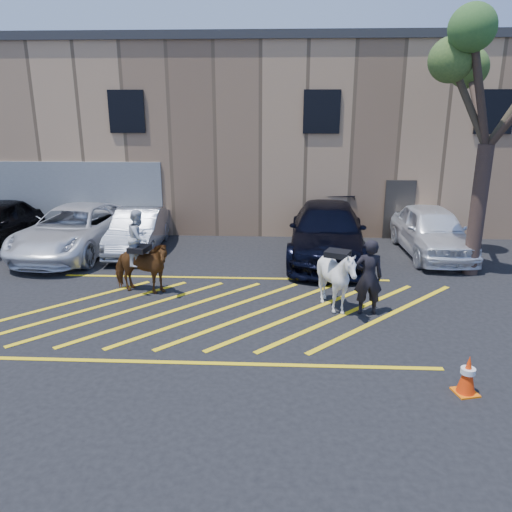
{
  "coord_description": "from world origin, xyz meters",
  "views": [
    {
      "loc": [
        1.56,
        -11.48,
        4.89
      ],
      "look_at": [
        1.0,
        0.2,
        1.3
      ],
      "focal_mm": 35.0,
      "sensor_mm": 36.0,
      "label": 1
    }
  ],
  "objects_px": {
    "traffic_cone": "(468,375)",
    "car_white_pickup": "(75,230)",
    "car_white_suv": "(432,231)",
    "handler": "(368,277)",
    "car_blue_suv": "(327,232)",
    "saddled_white": "(336,279)",
    "tree": "(496,72)",
    "mounted_bay": "(140,260)",
    "car_silver_sedan": "(138,230)"
  },
  "relations": [
    {
      "from": "traffic_cone",
      "to": "car_white_pickup",
      "type": "bearing_deg",
      "value": 141.33
    },
    {
      "from": "car_white_suv",
      "to": "handler",
      "type": "height_order",
      "value": "handler"
    },
    {
      "from": "car_blue_suv",
      "to": "saddled_white",
      "type": "xyz_separation_m",
      "value": [
        -0.16,
        -4.5,
        -0.03
      ]
    },
    {
      "from": "car_blue_suv",
      "to": "saddled_white",
      "type": "bearing_deg",
      "value": -87.63
    },
    {
      "from": "handler",
      "to": "tree",
      "type": "bearing_deg",
      "value": -140.25
    },
    {
      "from": "mounted_bay",
      "to": "tree",
      "type": "height_order",
      "value": "tree"
    },
    {
      "from": "handler",
      "to": "traffic_cone",
      "type": "height_order",
      "value": "handler"
    },
    {
      "from": "car_blue_suv",
      "to": "car_white_suv",
      "type": "xyz_separation_m",
      "value": [
        3.53,
        0.51,
        -0.04
      ]
    },
    {
      "from": "saddled_white",
      "to": "tree",
      "type": "height_order",
      "value": "tree"
    },
    {
      "from": "mounted_bay",
      "to": "saddled_white",
      "type": "bearing_deg",
      "value": -10.77
    },
    {
      "from": "saddled_white",
      "to": "tree",
      "type": "bearing_deg",
      "value": 34.98
    },
    {
      "from": "handler",
      "to": "saddled_white",
      "type": "height_order",
      "value": "handler"
    },
    {
      "from": "car_silver_sedan",
      "to": "handler",
      "type": "bearing_deg",
      "value": -39.3
    },
    {
      "from": "mounted_bay",
      "to": "saddled_white",
      "type": "relative_size",
      "value": 1.21
    },
    {
      "from": "car_white_suv",
      "to": "handler",
      "type": "relative_size",
      "value": 2.56
    },
    {
      "from": "car_blue_suv",
      "to": "handler",
      "type": "xyz_separation_m",
      "value": [
        0.57,
        -4.63,
        0.07
      ]
    },
    {
      "from": "mounted_bay",
      "to": "saddled_white",
      "type": "distance_m",
      "value": 5.15
    },
    {
      "from": "car_blue_suv",
      "to": "traffic_cone",
      "type": "height_order",
      "value": "car_blue_suv"
    },
    {
      "from": "car_silver_sedan",
      "to": "car_white_pickup",
      "type": "bearing_deg",
      "value": -173.11
    },
    {
      "from": "handler",
      "to": "saddled_white",
      "type": "relative_size",
      "value": 0.99
    },
    {
      "from": "traffic_cone",
      "to": "tree",
      "type": "distance_m",
      "value": 8.81
    },
    {
      "from": "handler",
      "to": "car_blue_suv",
      "type": "bearing_deg",
      "value": -84.6
    },
    {
      "from": "car_white_pickup",
      "to": "tree",
      "type": "height_order",
      "value": "tree"
    },
    {
      "from": "car_blue_suv",
      "to": "car_silver_sedan",
      "type": "bearing_deg",
      "value": -179.79
    },
    {
      "from": "car_white_pickup",
      "to": "mounted_bay",
      "type": "bearing_deg",
      "value": -43.38
    },
    {
      "from": "car_white_suv",
      "to": "mounted_bay",
      "type": "relative_size",
      "value": 2.1
    },
    {
      "from": "handler",
      "to": "mounted_bay",
      "type": "xyz_separation_m",
      "value": [
        -5.8,
        1.1,
        -0.01
      ]
    },
    {
      "from": "car_white_suv",
      "to": "saddled_white",
      "type": "bearing_deg",
      "value": -128.23
    },
    {
      "from": "car_white_pickup",
      "to": "car_silver_sedan",
      "type": "bearing_deg",
      "value": 14.86
    },
    {
      "from": "mounted_bay",
      "to": "traffic_cone",
      "type": "height_order",
      "value": "mounted_bay"
    },
    {
      "from": "car_white_pickup",
      "to": "car_silver_sedan",
      "type": "xyz_separation_m",
      "value": [
        2.07,
        0.36,
        -0.08
      ]
    },
    {
      "from": "car_white_pickup",
      "to": "tree",
      "type": "distance_m",
      "value": 13.64
    },
    {
      "from": "car_white_pickup",
      "to": "mounted_bay",
      "type": "relative_size",
      "value": 2.49
    },
    {
      "from": "car_white_pickup",
      "to": "handler",
      "type": "height_order",
      "value": "handler"
    },
    {
      "from": "traffic_cone",
      "to": "handler",
      "type": "bearing_deg",
      "value": 108.94
    },
    {
      "from": "car_white_suv",
      "to": "tree",
      "type": "xyz_separation_m",
      "value": [
        0.62,
        -1.99,
        4.88
      ]
    },
    {
      "from": "car_blue_suv",
      "to": "mounted_bay",
      "type": "relative_size",
      "value": 2.6
    },
    {
      "from": "mounted_bay",
      "to": "tree",
      "type": "relative_size",
      "value": 0.31
    },
    {
      "from": "car_white_pickup",
      "to": "handler",
      "type": "bearing_deg",
      "value": -22.77
    },
    {
      "from": "handler",
      "to": "traffic_cone",
      "type": "xyz_separation_m",
      "value": [
        1.18,
        -3.44,
        -0.57
      ]
    },
    {
      "from": "handler",
      "to": "traffic_cone",
      "type": "relative_size",
      "value": 2.55
    },
    {
      "from": "tree",
      "to": "car_blue_suv",
      "type": "bearing_deg",
      "value": 160.41
    },
    {
      "from": "car_white_suv",
      "to": "traffic_cone",
      "type": "bearing_deg",
      "value": -103.53
    },
    {
      "from": "mounted_bay",
      "to": "car_white_pickup",
      "type": "bearing_deg",
      "value": 131.73
    },
    {
      "from": "handler",
      "to": "saddled_white",
      "type": "bearing_deg",
      "value": -12.06
    },
    {
      "from": "car_silver_sedan",
      "to": "car_blue_suv",
      "type": "relative_size",
      "value": 0.72
    },
    {
      "from": "car_white_pickup",
      "to": "handler",
      "type": "relative_size",
      "value": 3.05
    },
    {
      "from": "car_blue_suv",
      "to": "car_white_suv",
      "type": "bearing_deg",
      "value": 12.71
    },
    {
      "from": "car_white_suv",
      "to": "saddled_white",
      "type": "relative_size",
      "value": 2.53
    },
    {
      "from": "car_blue_suv",
      "to": "mounted_bay",
      "type": "distance_m",
      "value": 6.31
    }
  ]
}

